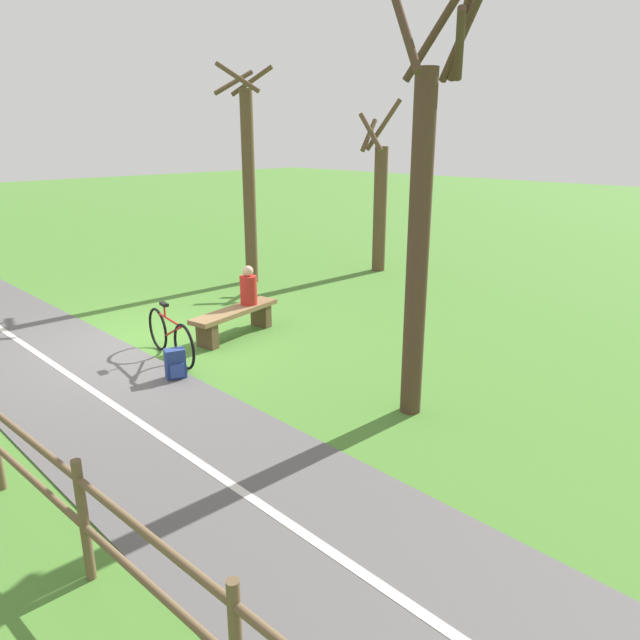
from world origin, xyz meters
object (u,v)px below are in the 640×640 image
(bicycle, at_px, (170,336))
(bench, at_px, (235,317))
(backpack, at_px, (175,364))
(tree_mid_field, at_px, (422,220))
(tree_near_bench, at_px, (379,200))
(tree_far_left, at_px, (249,180))
(person_seated, at_px, (248,288))

(bicycle, bearing_deg, bench, 105.51)
(bicycle, height_order, backpack, bicycle)
(tree_mid_field, bearing_deg, bicycle, -72.12)
(backpack, height_order, tree_near_bench, tree_near_bench)
(tree_mid_field, height_order, tree_near_bench, tree_mid_field)
(tree_near_bench, height_order, tree_far_left, tree_far_left)
(tree_far_left, bearing_deg, tree_mid_field, 67.20)
(bicycle, distance_m, tree_mid_field, 4.54)
(bicycle, bearing_deg, backpack, -18.76)
(bench, relative_size, tree_far_left, 0.39)
(bench, bearing_deg, backpack, 16.50)
(bench, distance_m, bicycle, 1.42)
(tree_mid_field, relative_size, tree_far_left, 1.10)
(bench, height_order, backpack, bench)
(tree_near_bench, bearing_deg, bench, 15.85)
(person_seated, relative_size, tree_near_bench, 0.16)
(person_seated, bearing_deg, tree_near_bench, -174.56)
(person_seated, height_order, bicycle, person_seated)
(tree_near_bench, xyz_separation_m, tree_far_left, (3.13, -1.37, 0.59))
(backpack, relative_size, tree_far_left, 0.09)
(person_seated, bearing_deg, bench, -0.00)
(person_seated, height_order, tree_far_left, tree_far_left)
(backpack, height_order, tree_far_left, tree_far_left)
(bench, height_order, tree_mid_field, tree_mid_field)
(tree_mid_field, relative_size, tree_near_bench, 1.26)
(bench, xyz_separation_m, tree_far_left, (-2.80, -3.06, 2.06))
(bench, height_order, bicycle, bicycle)
(bicycle, distance_m, tree_far_left, 5.68)
(backpack, xyz_separation_m, tree_mid_field, (-1.62, 3.09, 2.25))
(bench, distance_m, person_seated, 0.60)
(bicycle, bearing_deg, tree_mid_field, 26.24)
(bench, distance_m, tree_far_left, 4.63)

